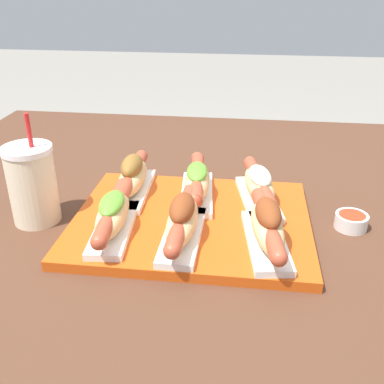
{
  "coord_description": "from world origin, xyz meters",
  "views": [
    {
      "loc": [
        0.09,
        -0.79,
        1.11
      ],
      "look_at": [
        -0.0,
        -0.06,
        0.75
      ],
      "focal_mm": 42.0,
      "sensor_mm": 36.0,
      "label": 1
    }
  ],
  "objects_px": {
    "hot_dog_0": "(113,214)",
    "drink_cup": "(32,184)",
    "hot_dog_4": "(196,181)",
    "serving_tray": "(191,221)",
    "hot_dog_3": "(132,177)",
    "hot_dog_1": "(182,221)",
    "hot_dog_5": "(259,186)",
    "hot_dog_2": "(267,226)",
    "sauce_bowl": "(351,221)"
  },
  "relations": [
    {
      "from": "hot_dog_3",
      "to": "sauce_bowl",
      "type": "bearing_deg",
      "value": -7.14
    },
    {
      "from": "serving_tray",
      "to": "hot_dog_0",
      "type": "relative_size",
      "value": 1.91
    },
    {
      "from": "hot_dog_4",
      "to": "sauce_bowl",
      "type": "relative_size",
      "value": 3.8
    },
    {
      "from": "hot_dog_1",
      "to": "hot_dog_5",
      "type": "height_order",
      "value": "hot_dog_1"
    },
    {
      "from": "serving_tray",
      "to": "sauce_bowl",
      "type": "height_order",
      "value": "sauce_bowl"
    },
    {
      "from": "hot_dog_5",
      "to": "drink_cup",
      "type": "xyz_separation_m",
      "value": [
        -0.41,
        -0.09,
        0.02
      ]
    },
    {
      "from": "hot_dog_3",
      "to": "hot_dog_5",
      "type": "xyz_separation_m",
      "value": [
        0.25,
        -0.0,
        -0.0
      ]
    },
    {
      "from": "serving_tray",
      "to": "drink_cup",
      "type": "bearing_deg",
      "value": -176.62
    },
    {
      "from": "hot_dog_3",
      "to": "hot_dog_4",
      "type": "height_order",
      "value": "hot_dog_3"
    },
    {
      "from": "drink_cup",
      "to": "hot_dog_1",
      "type": "bearing_deg",
      "value": -11.84
    },
    {
      "from": "sauce_bowl",
      "to": "hot_dog_1",
      "type": "bearing_deg",
      "value": -160.59
    },
    {
      "from": "serving_tray",
      "to": "hot_dog_5",
      "type": "bearing_deg",
      "value": 31.45
    },
    {
      "from": "serving_tray",
      "to": "hot_dog_3",
      "type": "relative_size",
      "value": 1.91
    },
    {
      "from": "hot_dog_1",
      "to": "hot_dog_5",
      "type": "distance_m",
      "value": 0.2
    },
    {
      "from": "hot_dog_4",
      "to": "drink_cup",
      "type": "relative_size",
      "value": 1.08
    },
    {
      "from": "serving_tray",
      "to": "hot_dog_5",
      "type": "distance_m",
      "value": 0.15
    },
    {
      "from": "sauce_bowl",
      "to": "hot_dog_4",
      "type": "bearing_deg",
      "value": 168.93
    },
    {
      "from": "hot_dog_4",
      "to": "serving_tray",
      "type": "bearing_deg",
      "value": -89.78
    },
    {
      "from": "hot_dog_4",
      "to": "sauce_bowl",
      "type": "distance_m",
      "value": 0.3
    },
    {
      "from": "serving_tray",
      "to": "hot_dog_1",
      "type": "distance_m",
      "value": 0.09
    },
    {
      "from": "serving_tray",
      "to": "hot_dog_5",
      "type": "xyz_separation_m",
      "value": [
        0.12,
        0.07,
        0.04
      ]
    },
    {
      "from": "hot_dog_1",
      "to": "hot_dog_4",
      "type": "xyz_separation_m",
      "value": [
        0.0,
        0.16,
        -0.0
      ]
    },
    {
      "from": "serving_tray",
      "to": "hot_dog_3",
      "type": "xyz_separation_m",
      "value": [
        -0.13,
        0.08,
        0.04
      ]
    },
    {
      "from": "hot_dog_5",
      "to": "hot_dog_2",
      "type": "bearing_deg",
      "value": -85.51
    },
    {
      "from": "sauce_bowl",
      "to": "hot_dog_0",
      "type": "bearing_deg",
      "value": -167.15
    },
    {
      "from": "hot_dog_2",
      "to": "drink_cup",
      "type": "bearing_deg",
      "value": 172.05
    },
    {
      "from": "hot_dog_2",
      "to": "sauce_bowl",
      "type": "height_order",
      "value": "hot_dog_2"
    },
    {
      "from": "hot_dog_2",
      "to": "hot_dog_4",
      "type": "distance_m",
      "value": 0.21
    },
    {
      "from": "hot_dog_4",
      "to": "sauce_bowl",
      "type": "height_order",
      "value": "hot_dog_4"
    },
    {
      "from": "hot_dog_0",
      "to": "sauce_bowl",
      "type": "distance_m",
      "value": 0.43
    },
    {
      "from": "hot_dog_3",
      "to": "drink_cup",
      "type": "distance_m",
      "value": 0.19
    },
    {
      "from": "serving_tray",
      "to": "hot_dog_5",
      "type": "relative_size",
      "value": 1.94
    },
    {
      "from": "serving_tray",
      "to": "drink_cup",
      "type": "height_order",
      "value": "drink_cup"
    },
    {
      "from": "serving_tray",
      "to": "hot_dog_0",
      "type": "distance_m",
      "value": 0.15
    },
    {
      "from": "hot_dog_2",
      "to": "hot_dog_0",
      "type": "bearing_deg",
      "value": 178.12
    },
    {
      "from": "hot_dog_2",
      "to": "hot_dog_3",
      "type": "height_order",
      "value": "hot_dog_3"
    },
    {
      "from": "drink_cup",
      "to": "sauce_bowl",
      "type": "bearing_deg",
      "value": 4.38
    },
    {
      "from": "hot_dog_0",
      "to": "drink_cup",
      "type": "xyz_separation_m",
      "value": [
        -0.16,
        0.05,
        0.02
      ]
    },
    {
      "from": "hot_dog_4",
      "to": "hot_dog_5",
      "type": "height_order",
      "value": "hot_dog_5"
    },
    {
      "from": "hot_dog_0",
      "to": "hot_dog_5",
      "type": "height_order",
      "value": "hot_dog_5"
    },
    {
      "from": "hot_dog_1",
      "to": "hot_dog_4",
      "type": "relative_size",
      "value": 1.0
    },
    {
      "from": "drink_cup",
      "to": "hot_dog_3",
      "type": "bearing_deg",
      "value": 31.08
    },
    {
      "from": "hot_dog_0",
      "to": "serving_tray",
      "type": "bearing_deg",
      "value": 28.43
    },
    {
      "from": "hot_dog_1",
      "to": "hot_dog_3",
      "type": "height_order",
      "value": "hot_dog_3"
    },
    {
      "from": "serving_tray",
      "to": "hot_dog_4",
      "type": "height_order",
      "value": "hot_dog_4"
    },
    {
      "from": "hot_dog_1",
      "to": "hot_dog_4",
      "type": "distance_m",
      "value": 0.16
    },
    {
      "from": "hot_dog_0",
      "to": "hot_dog_4",
      "type": "relative_size",
      "value": 1.0
    },
    {
      "from": "sauce_bowl",
      "to": "drink_cup",
      "type": "xyz_separation_m",
      "value": [
        -0.58,
        -0.04,
        0.06
      ]
    },
    {
      "from": "hot_dog_1",
      "to": "hot_dog_5",
      "type": "xyz_separation_m",
      "value": [
        0.13,
        0.15,
        -0.0
      ]
    },
    {
      "from": "hot_dog_1",
      "to": "hot_dog_3",
      "type": "bearing_deg",
      "value": 128.34
    }
  ]
}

